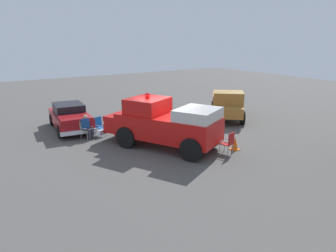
# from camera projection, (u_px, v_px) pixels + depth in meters

# --- Properties ---
(ground_plane) EXTENTS (60.00, 60.00, 0.00)m
(ground_plane) POSITION_uv_depth(u_px,v_px,m) (168.00, 145.00, 15.98)
(ground_plane) COLOR #514F4C
(vintage_fire_truck) EXTENTS (6.29, 4.61, 2.59)m
(vintage_fire_truck) POSITION_uv_depth(u_px,v_px,m) (164.00, 123.00, 15.35)
(vintage_fire_truck) COLOR black
(vintage_fire_truck) RESTS_ON ground
(classic_hot_rod) EXTENTS (4.53, 2.31, 1.46)m
(classic_hot_rod) POSITION_uv_depth(u_px,v_px,m) (70.00, 117.00, 18.40)
(classic_hot_rod) COLOR black
(classic_hot_rod) RESTS_ON ground
(parked_pickup) EXTENTS (4.80, 4.51, 1.90)m
(parked_pickup) POSITION_uv_depth(u_px,v_px,m) (227.00, 103.00, 20.96)
(parked_pickup) COLOR black
(parked_pickup) RESTS_ON ground
(lawn_chair_near_truck) EXTENTS (0.66, 0.65, 1.02)m
(lawn_chair_near_truck) POSITION_uv_depth(u_px,v_px,m) (85.00, 128.00, 16.81)
(lawn_chair_near_truck) COLOR #B7BABF
(lawn_chair_near_truck) RESTS_ON ground
(lawn_chair_by_car) EXTENTS (0.62, 0.62, 1.02)m
(lawn_chair_by_car) POSITION_uv_depth(u_px,v_px,m) (229.00, 142.00, 14.57)
(lawn_chair_by_car) COLOR #B7BABF
(lawn_chair_by_car) RESTS_ON ground
(lawn_chair_spare) EXTENTS (0.63, 0.64, 1.02)m
(lawn_chair_spare) POSITION_uv_depth(u_px,v_px,m) (100.00, 125.00, 17.34)
(lawn_chair_spare) COLOR #B7BABF
(lawn_chair_spare) RESTS_ON ground
(spectator_seated) EXTENTS (0.64, 0.56, 1.29)m
(spectator_seated) POSITION_uv_depth(u_px,v_px,m) (87.00, 126.00, 16.72)
(spectator_seated) COLOR #383842
(spectator_seated) RESTS_ON ground
(traffic_cone) EXTENTS (0.40, 0.40, 0.64)m
(traffic_cone) POSITION_uv_depth(u_px,v_px,m) (235.00, 144.00, 15.18)
(traffic_cone) COLOR orange
(traffic_cone) RESTS_ON ground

